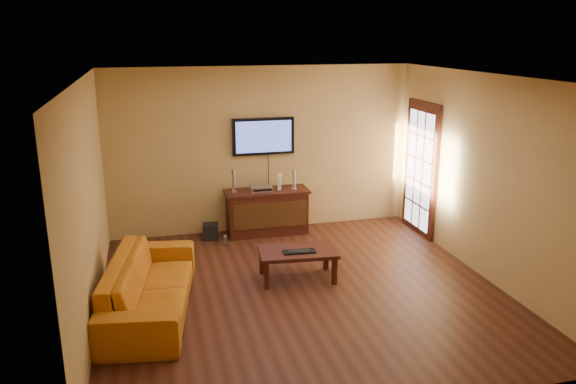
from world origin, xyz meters
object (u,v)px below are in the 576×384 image
object	(u,v)px
media_console	(267,212)
game_console	(280,182)
speaker_right	(294,180)
speaker_left	(234,182)
bottle	(225,240)
av_receiver	(261,188)
coffee_table	(297,254)
subwoofer	(211,231)
sofa	(149,276)
keyboard	(299,251)
television	(263,136)

from	to	relation	value
media_console	game_console	size ratio (longest dim) A/B	5.63
speaker_right	speaker_left	bearing A→B (deg)	177.08
game_console	bottle	distance (m)	1.31
speaker_right	game_console	distance (m)	0.23
game_console	bottle	bearing A→B (deg)	-137.31
media_console	av_receiver	size ratio (longest dim) A/B	3.95
coffee_table	subwoofer	xyz separation A→B (m)	(-0.95, 1.83, -0.24)
sofa	subwoofer	world-z (taller)	sofa
keyboard	media_console	bearing A→B (deg)	90.42
television	av_receiver	xyz separation A→B (m)	(-0.10, -0.22, -0.81)
coffee_table	keyboard	bearing A→B (deg)	-88.50
coffee_table	speaker_right	bearing A→B (deg)	76.62
coffee_table	subwoofer	bearing A→B (deg)	117.49
bottle	keyboard	size ratio (longest dim) A/B	0.41
av_receiver	coffee_table	bearing A→B (deg)	-86.65
media_console	coffee_table	bearing A→B (deg)	-89.63
television	subwoofer	bearing A→B (deg)	-164.81
game_console	media_console	bearing A→B (deg)	-156.15
av_receiver	bottle	world-z (taller)	av_receiver
sofa	subwoofer	bearing A→B (deg)	-14.25
sofa	game_console	xyz separation A→B (m)	(2.13, 2.31, 0.41)
coffee_table	sofa	bearing A→B (deg)	-167.24
television	game_console	world-z (taller)	television
media_console	speaker_left	bearing A→B (deg)	178.07
speaker_left	bottle	world-z (taller)	speaker_left
television	coffee_table	size ratio (longest dim) A/B	0.95
game_console	television	bearing A→B (deg)	156.86
sofa	bottle	xyz separation A→B (m)	(1.15, 1.89, -0.36)
speaker_left	bottle	size ratio (longest dim) A/B	2.03
speaker_left	game_console	bearing A→B (deg)	-0.07
television	av_receiver	bearing A→B (deg)	-113.61
speaker_right	subwoofer	xyz separation A→B (m)	(-1.38, -0.00, -0.76)
media_console	sofa	distance (m)	2.99
media_console	subwoofer	size ratio (longest dim) A/B	5.61
speaker_right	game_console	size ratio (longest dim) A/B	1.36
subwoofer	keyboard	world-z (taller)	keyboard
sofa	av_receiver	bearing A→B (deg)	-29.30
speaker_left	bottle	bearing A→B (deg)	-117.59
subwoofer	speaker_right	bearing A→B (deg)	7.45
bottle	coffee_table	bearing A→B (deg)	-62.19
keyboard	speaker_right	bearing A→B (deg)	77.29
speaker_left	av_receiver	distance (m)	0.46
speaker_left	game_console	size ratio (longest dim) A/B	1.51
subwoofer	media_console	bearing A→B (deg)	9.47
coffee_table	speaker_left	world-z (taller)	speaker_left
coffee_table	speaker_right	xyz separation A→B (m)	(0.43, 1.83, 0.52)
keyboard	sofa	bearing A→B (deg)	-169.82
coffee_table	speaker_left	size ratio (longest dim) A/B	2.92
media_console	speaker_right	size ratio (longest dim) A/B	4.13
television	keyboard	bearing A→B (deg)	-89.62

